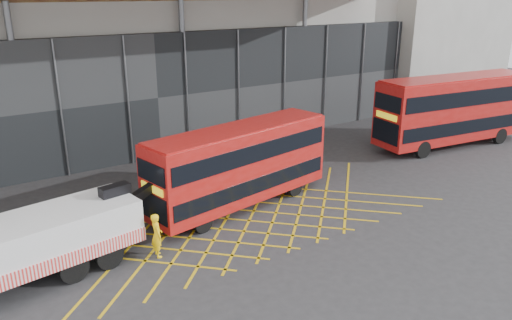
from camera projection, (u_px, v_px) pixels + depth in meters
ground_plane at (220, 229)px, 23.14m from camera, size 120.00×120.00×0.00m
road_markings at (249, 221)px, 23.98m from camera, size 19.96×7.16×0.01m
construction_building at (113, 13)px, 35.75m from camera, size 55.00×23.97×18.00m
recovery_truck at (0, 247)px, 17.84m from camera, size 11.32×4.06×3.92m
bus_towed at (240, 163)px, 24.94m from camera, size 10.51×4.13×4.17m
bus_second at (454, 108)px, 34.81m from camera, size 12.34×4.32×4.92m
worker at (157, 235)px, 20.51m from camera, size 0.54×0.75×1.91m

